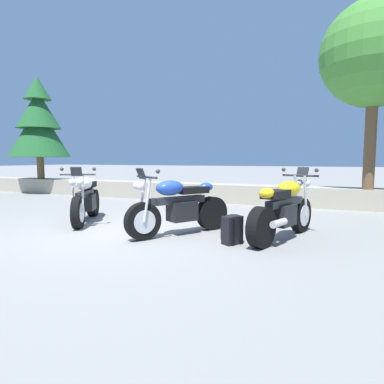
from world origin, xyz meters
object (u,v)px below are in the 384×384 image
Objects in this scene: motorcycle_yellow_far_right at (284,210)px; leafy_tree_mid_left at (381,55)px; pine_tree_far_left at (39,123)px; motorcycle_blue_centre at (178,207)px; motorcycle_white_near_left at (86,199)px; rider_backpack at (232,229)px.

leafy_tree_mid_left is (1.65, 3.92, 3.35)m from motorcycle_yellow_far_right.
motorcycle_blue_centre is at bearing -28.73° from pine_tree_far_left.
motorcycle_white_near_left is 4.05m from motorcycle_yellow_far_right.
motorcycle_white_near_left is 1.02× the size of motorcycle_blue_centre.
motorcycle_yellow_far_right is (1.74, 0.40, 0.00)m from motorcycle_blue_centre.
motorcycle_white_near_left is 0.93× the size of motorcycle_yellow_far_right.
motorcycle_white_near_left is at bearing -35.54° from pine_tree_far_left.
motorcycle_white_near_left is at bearing 170.56° from rider_backpack.
pine_tree_far_left is at bearing 151.27° from motorcycle_blue_centre.
motorcycle_yellow_far_right is (4.05, 0.10, 0.00)m from motorcycle_white_near_left.
motorcycle_yellow_far_right is at bearing 12.89° from motorcycle_blue_centre.
motorcycle_blue_centre reaches higher than rider_backpack.
leafy_tree_mid_left is (11.54, -0.15, 1.13)m from pine_tree_far_left.
motorcycle_yellow_far_right is at bearing 43.84° from rider_backpack.
leafy_tree_mid_left is (3.39, 4.32, 3.35)m from motorcycle_blue_centre.
pine_tree_far_left is at bearing 179.25° from leafy_tree_mid_left.
pine_tree_far_left is at bearing 144.46° from motorcycle_white_near_left.
motorcycle_yellow_far_right is 0.99m from rider_backpack.
pine_tree_far_left reaches higher than motorcycle_yellow_far_right.
motorcycle_yellow_far_right is 10.93m from pine_tree_far_left.
pine_tree_far_left is 11.60m from leafy_tree_mid_left.
leafy_tree_mid_left reaches higher than motorcycle_yellow_far_right.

